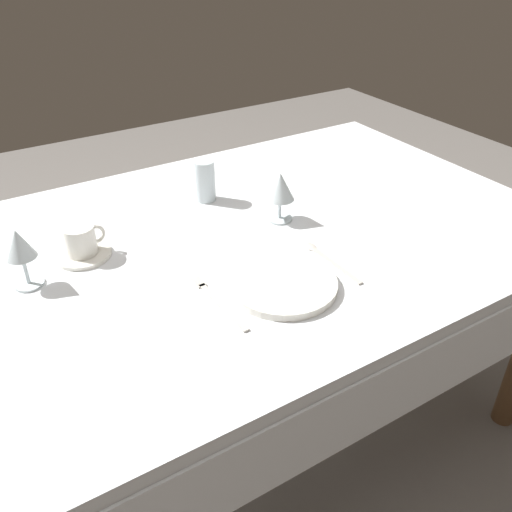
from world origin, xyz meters
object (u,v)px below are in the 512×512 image
Objects in this scene: wine_glass_left at (280,188)px; coffee_cup_left at (81,240)px; dinner_plate at (283,284)px; drink_tumbler at (205,183)px; fork_outer at (217,300)px; spoon_soup at (325,257)px; wine_glass_centre at (19,247)px.

coffee_cup_left is at bearing 169.19° from wine_glass_left.
drink_tumbler reaches higher than dinner_plate.
drink_tumbler is at bearing 16.36° from coffee_cup_left.
wine_glass_left reaches higher than fork_outer.
dinner_plate reaches higher than fork_outer.
dinner_plate reaches higher than spoon_soup.
coffee_cup_left reaches higher than fork_outer.
coffee_cup_left reaches higher than dinner_plate.
coffee_cup_left is 0.74× the size of wine_glass_left.
wine_glass_left is (0.33, 0.24, 0.09)m from fork_outer.
wine_glass_centre is at bearing 157.55° from spoon_soup.
dinner_plate is 0.50m from drink_tumbler.
wine_glass_left is at bearing -3.63° from wine_glass_centre.
wine_glass_centre is (-0.50, 0.32, 0.09)m from dinner_plate.
coffee_cup_left is at bearing 133.18° from dinner_plate.
drink_tumbler is (0.21, 0.46, 0.05)m from fork_outer.
spoon_soup is (0.31, 0.01, 0.00)m from fork_outer.
dinner_plate is 0.52m from coffee_cup_left.
wine_glass_left is at bearing 57.89° from dinner_plate.
fork_outer is 0.51m from drink_tumbler.
dinner_plate is 1.17× the size of spoon_soup.
wine_glass_centre is 0.67m from wine_glass_left.
wine_glass_centre reaches higher than spoon_soup.
spoon_soup is 1.47× the size of wine_glass_centre.
dinner_plate is at bearing -163.37° from spoon_soup.
drink_tumbler is at bearing 118.60° from wine_glass_left.
fork_outer is 0.45m from wine_glass_centre.
wine_glass_left is at bearing 36.33° from fork_outer.
drink_tumbler is (0.05, 0.49, 0.05)m from dinner_plate.
dinner_plate is 1.78× the size of wine_glass_left.
fork_outer is 0.40m from coffee_cup_left.
dinner_plate is 0.16m from spoon_soup.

